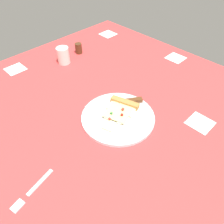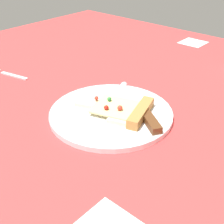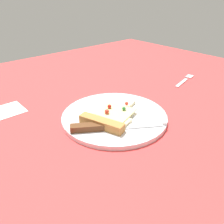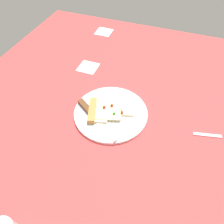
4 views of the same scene
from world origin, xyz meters
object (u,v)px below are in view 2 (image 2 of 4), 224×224
at_px(plate, 112,113).
at_px(fork, 5,73).
at_px(pizza_slice, 122,110).
at_px(knife, 142,110).

height_order(plate, fork, plate).
relative_size(plate, pizza_slice, 1.51).
height_order(pizza_slice, fork, pizza_slice).
distance_m(plate, fork, 0.40).
bearing_deg(pizza_slice, knife, -62.22).
relative_size(pizza_slice, fork, 1.24).
bearing_deg(fork, knife, -92.94).
xyz_separation_m(plate, fork, (0.04, -0.40, -0.00)).
distance_m(pizza_slice, knife, 0.05).
distance_m(knife, fork, 0.46).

